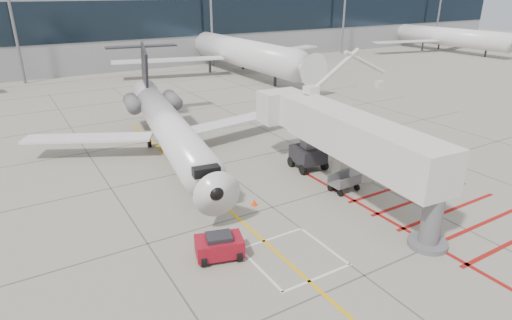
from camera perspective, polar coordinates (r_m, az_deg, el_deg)
ground_plane at (r=24.12m, az=7.49°, el=-10.12°), size 260.00×260.00×0.00m
regional_jet at (r=32.37m, az=-10.78°, el=5.52°), size 27.22×32.20×7.59m
jet_bridge at (r=27.28m, az=13.60°, el=1.71°), size 9.98×18.56×7.16m
pushback_tug at (r=22.03m, az=-4.92°, el=-11.27°), size 2.68×2.08×1.38m
baggage_cart at (r=29.32m, az=11.66°, el=-2.93°), size 2.02×1.33×1.25m
ground_power_unit at (r=31.08m, az=12.87°, el=-0.72°), size 3.02×2.39×2.09m
cone_nose at (r=26.99m, az=-0.23°, el=-5.62°), size 0.35×0.35×0.48m
cone_side at (r=27.92m, az=-3.20°, el=-4.71°), size 0.32×0.32×0.44m
terminal_building at (r=89.00m, az=-16.74°, el=17.36°), size 180.00×28.00×14.00m
terminal_glass_band at (r=75.48m, az=-13.85°, el=17.74°), size 180.00×0.10×6.00m
bg_aircraft_c at (r=70.23m, az=-3.21°, el=16.57°), size 37.31×41.46×12.44m
bg_aircraft_e at (r=104.34m, az=23.48°, el=16.26°), size 33.26×36.96×11.09m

